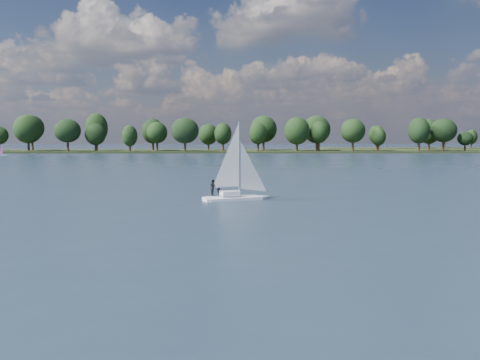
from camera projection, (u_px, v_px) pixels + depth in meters
ground at (214, 167)px, 116.42m from camera, size 700.00×700.00×0.00m
far_shore at (224, 152)px, 228.04m from camera, size 660.00×40.00×1.50m
sailboat at (233, 177)px, 55.69m from camera, size 6.76×4.11×8.62m
dinghy_pink at (3, 152)px, 187.24m from camera, size 2.89×1.73×4.32m
treeline at (187, 133)px, 223.84m from camera, size 562.57×73.58×18.27m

